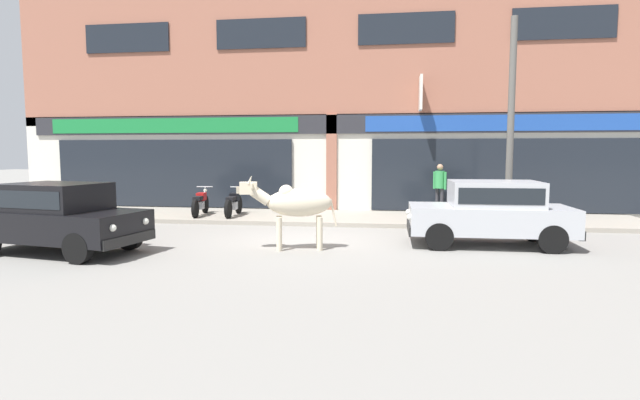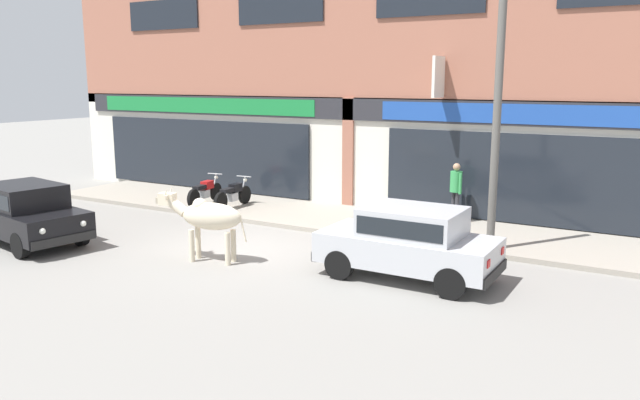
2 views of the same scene
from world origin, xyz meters
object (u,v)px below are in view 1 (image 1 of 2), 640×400
Objects in this scene: pedestrian at (440,183)px; cow at (295,203)px; utility_pole at (511,122)px; motorcycle_1 at (234,203)px; car_1 at (491,210)px; car_0 at (58,214)px; motorcycle_0 at (200,203)px.

cow is at bearing -120.97° from pedestrian.
utility_pole is at bearing 34.99° from cow.
utility_pole is at bearing -55.67° from pedestrian.
motorcycle_1 is 8.42m from utility_pole.
motorcycle_1 is 6.62m from pedestrian.
motorcycle_1 is (-7.09, 3.42, -0.30)m from car_1.
car_0 is at bearing -109.92° from motorcycle_1.
car_0 is 0.68× the size of utility_pole.
motorcycle_0 is 0.33× the size of utility_pole.
cow is 5.94m from motorcycle_0.
pedestrian is (-0.67, 4.93, 0.29)m from car_1.
pedestrian reaches higher than car_0.
motorcycle_0 is 9.45m from utility_pole.
car_0 is at bearing -166.96° from car_1.
motorcycle_0 and motorcycle_1 have the same top height.
cow reaches higher than car_0.
utility_pole reaches higher than motorcycle_1.
utility_pole reaches higher than cow.
car_0 is 5.88m from motorcycle_1.
utility_pole is (0.94, 2.58, 2.08)m from car_1.
cow reaches higher than motorcycle_1.
car_1 is 4.98m from pedestrian.
car_0 is at bearing -154.96° from utility_pole.
cow is 1.18× the size of motorcycle_0.
car_0 is 2.37× the size of pedestrian.
car_1 is at bearing -82.27° from pedestrian.
cow is 1.17× the size of motorcycle_1.
cow is 0.59× the size of car_1.
motorcycle_0 is 7.68m from pedestrian.
motorcycle_0 is 1.13× the size of pedestrian.
motorcycle_0 is at bearing 157.43° from car_1.
pedestrian is (6.42, 1.51, 0.60)m from motorcycle_1.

